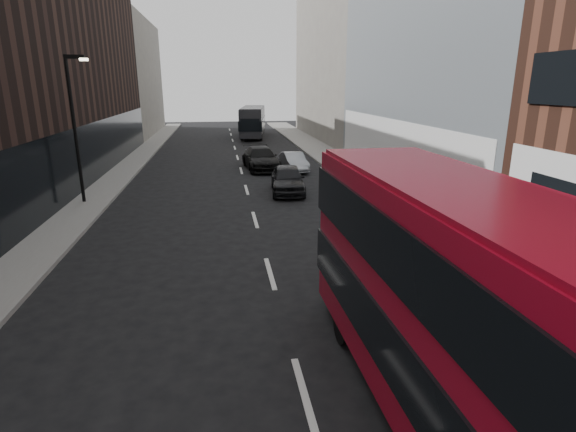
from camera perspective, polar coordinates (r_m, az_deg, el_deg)
name	(u,v)px	position (r m, az deg, el deg)	size (l,w,h in m)	color
sidewalk_right	(349,169)	(32.03, 7.72, 5.89)	(3.00, 80.00, 0.15)	slate
sidewalk_left	(119,176)	(31.45, -20.64, 4.80)	(2.00, 80.00, 0.15)	slate
building_modern_block	(442,10)	(29.50, 19.00, 23.51)	(5.03, 22.00, 20.00)	#93969C
building_victorian	(338,47)	(51.00, 6.31, 20.60)	(6.50, 24.00, 21.00)	slate
building_left_mid	(72,67)	(36.64, -25.77, 16.68)	(5.00, 24.00, 14.00)	black
building_left_far	(130,78)	(58.10, -19.45, 16.16)	(5.00, 20.00, 13.00)	slate
street_lamp	(75,120)	(24.24, -25.40, 10.96)	(1.06, 0.22, 7.00)	black
red_bus	(478,318)	(7.61, 22.93, -11.82)	(2.68, 10.71, 4.31)	maroon
grey_bus	(253,121)	(52.43, -4.48, 11.94)	(3.82, 10.62, 3.37)	black
car_a	(288,179)	(25.02, -0.05, 4.71)	(1.79, 4.46, 1.52)	black
car_b	(294,162)	(31.48, 0.73, 6.90)	(1.35, 3.86, 1.27)	#94979C
car_c	(261,158)	(32.20, -3.47, 7.33)	(2.17, 5.33, 1.55)	black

